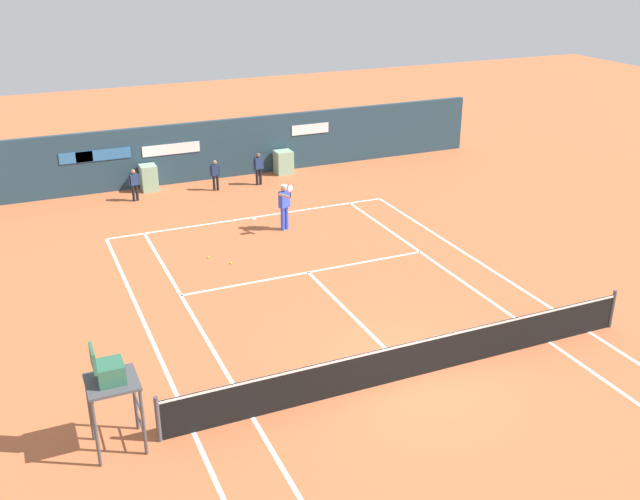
% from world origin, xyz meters
% --- Properties ---
extents(ground_plane, '(80.00, 80.00, 0.01)m').
position_xyz_m(ground_plane, '(-0.00, 0.58, 0.00)').
color(ground_plane, '#BC6038').
extents(tennis_net, '(12.10, 0.10, 1.07)m').
position_xyz_m(tennis_net, '(0.00, 0.00, 0.51)').
color(tennis_net, '#4C4C51').
rests_on(tennis_net, ground_plane).
extents(sponsor_back_wall, '(25.00, 1.02, 2.49)m').
position_xyz_m(sponsor_back_wall, '(0.01, 16.97, 1.20)').
color(sponsor_back_wall, '#233D4C').
rests_on(sponsor_back_wall, ground_plane).
extents(umpire_chair, '(1.00, 1.00, 2.37)m').
position_xyz_m(umpire_chair, '(-6.80, 0.14, 1.59)').
color(umpire_chair, '#47474C').
rests_on(umpire_chair, ground_plane).
extents(player_on_baseline, '(0.51, 0.85, 1.88)m').
position_xyz_m(player_on_baseline, '(0.65, 10.06, 1.00)').
color(player_on_baseline, blue).
rests_on(player_on_baseline, ground_plane).
extents(ball_kid_right_post, '(0.42, 0.20, 1.27)m').
position_xyz_m(ball_kid_right_post, '(-0.34, 15.33, 0.73)').
color(ball_kid_right_post, black).
rests_on(ball_kid_right_post, ground_plane).
extents(ball_kid_left_post, '(0.42, 0.21, 1.28)m').
position_xyz_m(ball_kid_left_post, '(-3.61, 15.33, 0.74)').
color(ball_kid_left_post, black).
rests_on(ball_kid_left_post, ground_plane).
extents(ball_kid_centre_post, '(0.45, 0.20, 1.36)m').
position_xyz_m(ball_kid_centre_post, '(1.52, 15.33, 0.78)').
color(ball_kid_centre_post, black).
rests_on(ball_kid_centre_post, ground_plane).
extents(tennis_ball_mid_court, '(0.07, 0.07, 0.07)m').
position_xyz_m(tennis_ball_mid_court, '(-2.00, 7.97, 0.03)').
color(tennis_ball_mid_court, '#CCE033').
rests_on(tennis_ball_mid_court, ground_plane).
extents(tennis_ball_near_service_line, '(0.07, 0.07, 0.07)m').
position_xyz_m(tennis_ball_near_service_line, '(-2.53, 8.71, 0.03)').
color(tennis_ball_near_service_line, '#CCE033').
rests_on(tennis_ball_near_service_line, ground_plane).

